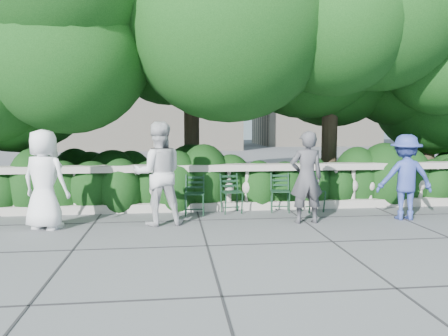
{
  "coord_description": "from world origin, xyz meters",
  "views": [
    {
      "loc": [
        -1.01,
        -7.52,
        1.86
      ],
      "look_at": [
        0.0,
        1.0,
        1.0
      ],
      "focal_mm": 35.0,
      "sensor_mm": 36.0,
      "label": 1
    }
  ],
  "objects": [
    {
      "name": "ground",
      "position": [
        0.0,
        0.0,
        0.0
      ],
      "size": [
        90.0,
        90.0,
        0.0
      ],
      "primitive_type": "plane",
      "color": "#4E5056",
      "rests_on": "ground"
    },
    {
      "name": "balustrade",
      "position": [
        0.0,
        1.8,
        0.49
      ],
      "size": [
        12.0,
        0.44,
        1.0
      ],
      "color": "#9E998E",
      "rests_on": "ground"
    },
    {
      "name": "shrub_hedge",
      "position": [
        0.0,
        3.0,
        0.0
      ],
      "size": [
        15.0,
        2.6,
        1.7
      ],
      "primitive_type": null,
      "color": "black",
      "rests_on": "ground"
    },
    {
      "name": "tree_canopy",
      "position": [
        0.69,
        3.19,
        3.96
      ],
      "size": [
        15.04,
        6.52,
        6.78
      ],
      "color": "#3F3023",
      "rests_on": "ground"
    },
    {
      "name": "chair_b",
      "position": [
        -0.58,
        1.18,
        0.0
      ],
      "size": [
        0.48,
        0.52,
        0.84
      ],
      "primitive_type": null,
      "rotation": [
        0.0,
        0.0,
        -0.1
      ],
      "color": "black",
      "rests_on": "ground"
    },
    {
      "name": "chair_c",
      "position": [
        1.23,
        1.3,
        0.0
      ],
      "size": [
        0.52,
        0.55,
        0.84
      ],
      "primitive_type": null,
      "rotation": [
        0.0,
        0.0,
        -0.17
      ],
      "color": "black",
      "rests_on": "ground"
    },
    {
      "name": "chair_d",
      "position": [
        0.23,
        1.31,
        0.0
      ],
      "size": [
        0.51,
        0.54,
        0.84
      ],
      "primitive_type": null,
      "rotation": [
        0.0,
        0.0,
        0.16
      ],
      "color": "black",
      "rests_on": "ground"
    },
    {
      "name": "chair_e",
      "position": [
        1.99,
        1.24,
        0.0
      ],
      "size": [
        0.56,
        0.59,
        0.84
      ],
      "primitive_type": null,
      "rotation": [
        0.0,
        0.0,
        0.29
      ],
      "color": "black",
      "rests_on": "ground"
    },
    {
      "name": "person_businessman",
      "position": [
        -3.27,
        0.45,
        0.89
      ],
      "size": [
        1.02,
        0.85,
        1.78
      ],
      "primitive_type": "imported",
      "rotation": [
        0.0,
        0.0,
        2.76
      ],
      "color": "white",
      "rests_on": "ground"
    },
    {
      "name": "person_woman_grey",
      "position": [
        1.48,
        0.36,
        0.87
      ],
      "size": [
        0.64,
        0.42,
        1.74
      ],
      "primitive_type": "imported",
      "rotation": [
        0.0,
        0.0,
        3.15
      ],
      "color": "#414146",
      "rests_on": "ground"
    },
    {
      "name": "person_casual_man",
      "position": [
        -1.27,
        0.57,
        0.96
      ],
      "size": [
        1.0,
        0.82,
        1.91
      ],
      "primitive_type": "imported",
      "rotation": [
        0.0,
        0.0,
        3.25
      ],
      "color": "silver",
      "rests_on": "ground"
    },
    {
      "name": "person_older_blue",
      "position": [
        3.5,
        0.46,
        0.83
      ],
      "size": [
        1.14,
        0.75,
        1.67
      ],
      "primitive_type": "imported",
      "rotation": [
        0.0,
        0.0,
        3.02
      ],
      "color": "#2E3F8C",
      "rests_on": "ground"
    }
  ]
}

